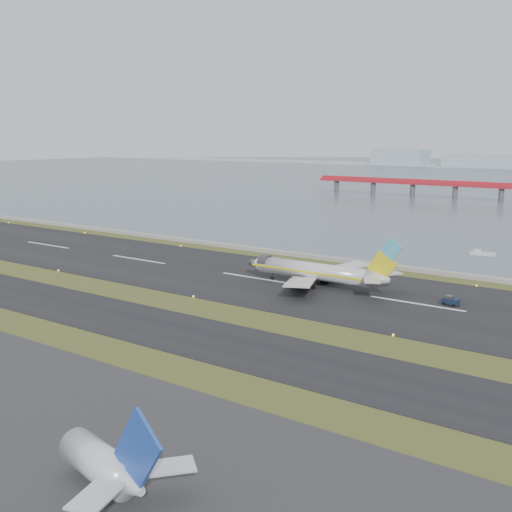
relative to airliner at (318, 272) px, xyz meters
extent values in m
plane|color=#364719|center=(-16.21, -31.27, -3.46)|extent=(1000.00, 1000.00, 0.00)
cube|color=black|center=(-16.21, -43.27, -3.41)|extent=(1000.00, 18.00, 0.10)
cube|color=black|center=(-16.21, -1.27, -3.41)|extent=(1000.00, 45.00, 0.10)
cube|color=gray|center=(-16.21, 28.73, -2.96)|extent=(1000.00, 2.50, 1.00)
cylinder|color=#4C4C51|center=(-92.21, 218.73, -0.46)|extent=(2.80, 2.80, 7.00)
cube|color=#9AACB7|center=(-236.21, 588.73, 5.54)|extent=(60.00, 35.00, 18.00)
cube|color=#9AACB7|center=(-136.21, 588.73, 3.54)|extent=(90.00, 35.00, 14.00)
cylinder|color=silver|center=(-1.50, 0.00, 0.04)|extent=(28.00, 3.80, 3.80)
cone|color=silver|center=(-17.10, 0.00, 0.04)|extent=(3.20, 3.80, 3.80)
cone|color=silver|center=(14.70, 0.00, 0.34)|extent=(5.00, 3.80, 3.80)
cube|color=yellow|center=(-1.50, -1.92, 0.04)|extent=(31.00, 0.06, 0.45)
cube|color=yellow|center=(-1.50, 1.92, 0.04)|extent=(31.00, 0.06, 0.45)
cube|color=silver|center=(0.70, -8.50, -0.66)|extent=(11.31, 15.89, 1.66)
cube|color=silver|center=(0.70, 8.50, -0.66)|extent=(11.31, 15.89, 1.66)
cylinder|color=#37373C|center=(-1.00, -6.00, -1.86)|extent=(4.20, 2.10, 2.10)
cylinder|color=#37373C|center=(-1.00, 6.00, -1.86)|extent=(4.20, 2.10, 2.10)
cube|color=yellow|center=(15.50, 0.00, 3.24)|extent=(6.80, 0.35, 6.85)
cube|color=#48B3CE|center=(17.40, 0.00, 6.94)|extent=(4.85, 0.37, 4.90)
cube|color=silver|center=(15.00, -3.80, 0.84)|extent=(5.64, 6.80, 0.22)
cube|color=silver|center=(15.00, 3.80, 0.84)|extent=(5.64, 6.80, 0.22)
cylinder|color=black|center=(-12.50, 0.00, -3.01)|extent=(0.80, 0.28, 0.80)
cylinder|color=black|center=(0.00, -2.80, -2.91)|extent=(1.00, 0.38, 1.00)
cylinder|color=black|center=(0.00, 2.80, -2.91)|extent=(1.00, 0.38, 1.00)
cube|color=#121C32|center=(29.78, 1.63, -2.57)|extent=(3.40, 2.28, 1.18)
cube|color=#37373C|center=(29.40, 1.70, -1.79)|extent=(1.61, 1.69, 0.69)
cylinder|color=black|center=(28.59, 1.05, -3.11)|extent=(0.73, 0.41, 0.69)
cylinder|color=black|center=(28.85, 2.59, -3.11)|extent=(0.73, 0.41, 0.69)
cylinder|color=black|center=(30.71, 0.68, -3.11)|extent=(0.73, 0.41, 0.69)
cylinder|color=black|center=(30.98, 2.22, -3.11)|extent=(0.73, 0.41, 0.69)
cylinder|color=silver|center=(25.62, -84.59, -0.86)|extent=(10.52, 5.56, 3.60)
cone|color=silver|center=(31.01, -85.71, -0.66)|extent=(4.65, 4.34, 3.60)
cube|color=#2046B0|center=(32.48, -86.02, 3.04)|extent=(7.61, 1.91, 8.32)
cube|color=silver|center=(30.79, -89.24, -0.16)|extent=(4.42, 6.12, 0.20)
cube|color=silver|center=(32.21, -82.39, -0.16)|extent=(5.82, 6.15, 0.20)
cube|color=silver|center=(18.21, 60.74, -3.06)|extent=(7.31, 3.74, 0.90)
cube|color=silver|center=(16.76, 60.40, -2.26)|extent=(2.31, 2.01, 0.90)
camera|label=1|loc=(71.14, -121.70, 30.04)|focal=45.00mm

